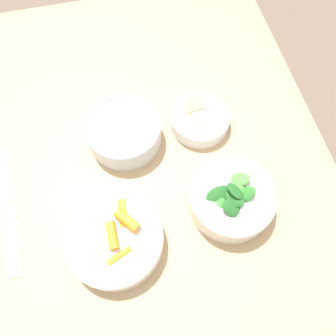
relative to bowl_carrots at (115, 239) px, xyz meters
name	(u,v)px	position (x,y,z in m)	size (l,w,h in m)	color
ground_plane	(165,246)	(0.11, -0.12, -0.76)	(10.00, 10.00, 0.00)	brown
dining_table	(163,198)	(0.11, -0.12, -0.14)	(1.27, 0.80, 0.73)	tan
bowl_carrots	(115,239)	(0.00, 0.00, 0.00)	(0.20, 0.20, 0.07)	silver
bowl_greens	(231,198)	(0.03, -0.25, 0.01)	(0.18, 0.18, 0.09)	silver
bowl_beans_hotdog	(124,132)	(0.24, -0.06, 0.00)	(0.17, 0.17, 0.06)	silver
bowl_cookies	(200,118)	(0.24, -0.24, -0.01)	(0.14, 0.14, 0.04)	silver
ruler	(8,207)	(0.13, 0.22, -0.03)	(0.31, 0.05, 0.00)	silver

